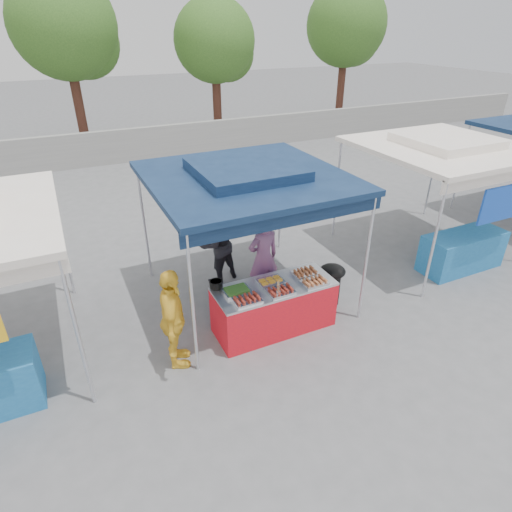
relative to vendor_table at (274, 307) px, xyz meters
name	(u,v)px	position (x,y,z in m)	size (l,w,h in m)	color
ground_plane	(271,324)	(0.00, 0.10, -0.43)	(80.00, 80.00, 0.00)	slate
back_wall	(136,145)	(0.00, 11.10, 0.17)	(40.00, 0.25, 1.20)	gray
main_canopy	(246,177)	(0.00, 1.07, 1.94)	(3.20, 3.20, 2.57)	silver
neighbor_stall_right	(453,188)	(4.50, 0.67, 1.18)	(3.20, 3.20, 2.57)	silver
tree_1	(69,30)	(-1.42, 13.18, 3.91)	(3.71, 3.69, 6.34)	#4A271C
tree_2	(218,44)	(4.06, 12.81, 3.38)	(3.33, 3.24, 5.57)	#4A271C
tree_3	(348,29)	(10.74, 13.30, 3.88)	(3.69, 3.66, 6.30)	#4A271C
vendor_table	(274,307)	(0.00, 0.00, 0.00)	(2.00, 0.80, 0.85)	red
food_tray_fl	(247,300)	(-0.59, -0.23, 0.46)	(0.42, 0.30, 0.07)	white
food_tray_fm	(281,291)	(-0.01, -0.24, 0.46)	(0.42, 0.30, 0.07)	white
food_tray_fr	(314,282)	(0.61, -0.24, 0.46)	(0.42, 0.30, 0.07)	white
food_tray_bl	(237,291)	(-0.64, 0.07, 0.46)	(0.42, 0.30, 0.07)	white
food_tray_bm	(271,281)	(-0.02, 0.09, 0.46)	(0.42, 0.30, 0.07)	white
food_tray_br	(305,273)	(0.62, 0.08, 0.46)	(0.42, 0.30, 0.07)	white
cooking_pot	(216,284)	(-0.88, 0.35, 0.49)	(0.21, 0.21, 0.12)	black
skewer_cup	(278,294)	(-0.09, -0.29, 0.47)	(0.07, 0.07, 0.09)	silver
wok_burner	(332,281)	(1.29, 0.20, 0.04)	(0.47, 0.47, 0.79)	black
crate_left	(241,305)	(-0.33, 0.61, -0.26)	(0.54, 0.38, 0.33)	blue
crate_right	(273,300)	(0.26, 0.53, -0.27)	(0.53, 0.37, 0.32)	blue
crate_stacked	(273,285)	(0.26, 0.53, 0.05)	(0.52, 0.36, 0.31)	blue
vendor_woman	(263,258)	(0.25, 0.91, 0.42)	(0.62, 0.40, 1.69)	#9D6394
helper_man	(217,244)	(-0.29, 1.87, 0.38)	(0.79, 0.61, 1.62)	#222227
customer_person	(173,320)	(-1.74, -0.14, 0.39)	(0.96, 0.40, 1.64)	yellow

